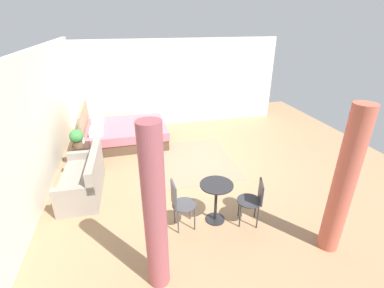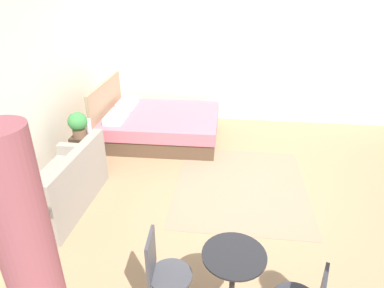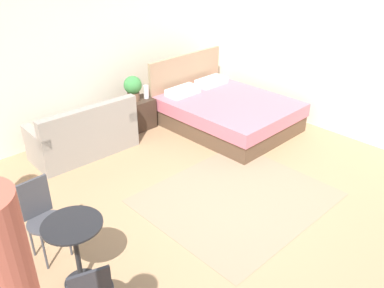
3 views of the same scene
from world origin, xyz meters
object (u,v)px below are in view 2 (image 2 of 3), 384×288
object	(u,v)px
bed	(158,125)
vase	(89,126)
couch	(63,188)
nightstand	(87,149)
potted_plant	(78,124)
cafe_chair_near_window	(161,268)
balcony_table	(233,274)

from	to	relation	value
bed	vase	xyz separation A→B (m)	(-1.00, 0.96, 0.36)
couch	nightstand	xyz separation A→B (m)	(1.21, 0.17, -0.03)
potted_plant	cafe_chair_near_window	bearing A→B (deg)	-143.87
potted_plant	balcony_table	distance (m)	3.58
vase	potted_plant	bearing A→B (deg)	162.23
couch	balcony_table	xyz separation A→B (m)	(-1.42, -2.31, 0.21)
potted_plant	cafe_chair_near_window	distance (m)	3.18
couch	nightstand	size ratio (longest dim) A/B	3.00
couch	nightstand	world-z (taller)	couch
nightstand	vase	size ratio (longest dim) A/B	2.32
couch	vase	xyz separation A→B (m)	(1.33, 0.13, 0.35)
bed	cafe_chair_near_window	world-z (taller)	bed
balcony_table	couch	bearing A→B (deg)	58.46
bed	potted_plant	size ratio (longest dim) A/B	5.16
balcony_table	potted_plant	bearing A→B (deg)	44.80
bed	nightstand	bearing A→B (deg)	138.49
bed	vase	distance (m)	1.43
nightstand	vase	bearing A→B (deg)	-16.59
cafe_chair_near_window	bed	bearing A→B (deg)	12.53
bed	couch	xyz separation A→B (m)	(-2.34, 0.83, 0.01)
couch	cafe_chair_near_window	size ratio (longest dim) A/B	1.79
potted_plant	vase	xyz separation A→B (m)	(0.22, -0.07, -0.13)
vase	couch	bearing A→B (deg)	-174.33
couch	cafe_chair_near_window	bearing A→B (deg)	-130.97
vase	cafe_chair_near_window	distance (m)	3.32
couch	balcony_table	size ratio (longest dim) A/B	2.15
nightstand	balcony_table	distance (m)	3.63
potted_plant	vase	world-z (taller)	potted_plant
nightstand	vase	distance (m)	0.40
couch	vase	bearing A→B (deg)	5.67
cafe_chair_near_window	vase	bearing A→B (deg)	32.90
bed	balcony_table	world-z (taller)	bed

